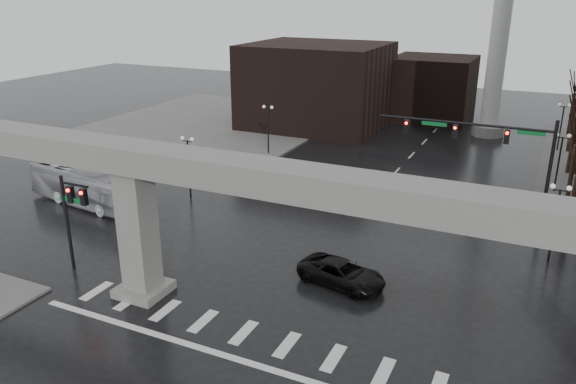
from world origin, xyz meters
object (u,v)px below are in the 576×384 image
at_px(signal_mast_arm, 493,146).
at_px(city_bus, 86,186).
at_px(far_car, 379,184).
at_px(pickup_truck, 342,273).

relative_size(signal_mast_arm, city_bus, 1.08).
height_order(city_bus, far_car, city_bus).
bearing_deg(pickup_truck, signal_mast_arm, -13.61).
xyz_separation_m(pickup_truck, city_bus, (-22.67, 3.52, 0.84)).
height_order(signal_mast_arm, far_car, signal_mast_arm).
distance_m(signal_mast_arm, city_bus, 30.78).
relative_size(signal_mast_arm, far_car, 3.02).
bearing_deg(city_bus, signal_mast_arm, -62.98).
distance_m(city_bus, far_car, 23.75).
bearing_deg(city_bus, far_car, -48.86).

